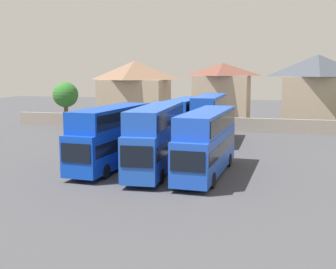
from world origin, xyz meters
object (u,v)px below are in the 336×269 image
Objects in this scene: bus_4 at (185,118)px; bus_5 at (209,116)px; bus_3 at (207,139)px; house_terrace_left at (135,90)px; bus_1 at (111,134)px; house_terrace_centre at (222,93)px; bus_2 at (156,135)px; tree_behind_wall at (66,95)px; house_terrace_right at (317,90)px.

bus_5 is (2.68, 0.07, 0.21)m from bus_4.
house_terrace_left is (-17.18, 33.38, 2.03)m from bus_3.
house_terrace_centre reaches higher than bus_1.
bus_2 is 1.86× the size of tree_behind_wall.
bus_3 is at bearing 20.15° from bus_4.
bus_2 reaches higher than bus_4.
bus_4 is 19.34m from tree_behind_wall.
house_terrace_centre is 13.21m from house_terrace_right.
house_terrace_right is (17.70, 31.40, 2.34)m from bus_1.
house_terrace_left is (-14.93, 18.51, 1.86)m from bus_5.
bus_4 is 2.69m from bus_5.
bus_1 is 1.75× the size of tree_behind_wall.
tree_behind_wall reaches higher than bus_5.
house_terrace_centre is at bearing -177.60° from bus_5.
bus_3 is at bearing 7.71° from bus_5.
bus_3 is at bearing -107.22° from house_terrace_right.
bus_3 is 37.60m from house_terrace_left.
bus_2 is at bearing -7.54° from bus_5.
bus_2 is 35.85m from house_terrace_left.
house_terrace_left reaches higher than bus_3.
bus_4 is 22.35m from house_terrace_left.
house_terrace_centre is at bearing -2.19° from house_terrace_left.
bus_2 is 1.02× the size of bus_3.
house_terrace_centre is at bearing 176.54° from bus_4.
bus_5 is at bearing 93.13° from bus_4.
bus_2 is at bearing -113.56° from house_terrace_right.
house_terrace_right is (13.16, -1.00, 0.56)m from house_terrace_centre.
bus_3 is at bearing -84.28° from house_terrace_centre.
bus_1 is 3.88m from bus_2.
bus_2 is 14.85m from bus_5.
bus_1 is 1.24× the size of house_terrace_centre.
bus_1 is 0.98× the size of bus_5.
bus_1 is 7.84m from bus_3.
bus_5 is at bearing -125.53° from house_terrace_right.
bus_3 is 1.15× the size of house_terrace_right.
bus_1 is 32.76m from house_terrace_centre.
house_terrace_left reaches higher than tree_behind_wall.
house_terrace_right is (13.84, 31.74, 2.24)m from bus_2.
bus_4 is 1.64× the size of tree_behind_wall.
tree_behind_wall is at bearing -140.56° from bus_1.
tree_behind_wall is (-18.00, 6.82, 1.85)m from bus_4.
house_terrace_right is (12.12, 16.98, 2.21)m from bus_5.
house_terrace_left is at bearing -150.61° from bus_3.
house_terrace_left is at bearing -142.02° from bus_5.
bus_4 is 22.70m from house_terrace_right.
bus_4 is at bearing -20.76° from tree_behind_wall.
bus_1 reaches higher than bus_4.
bus_2 is 1.31× the size of house_terrace_centre.
house_terrace_centre reaches higher than bus_3.
bus_4 is at bearing 172.52° from bus_1.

